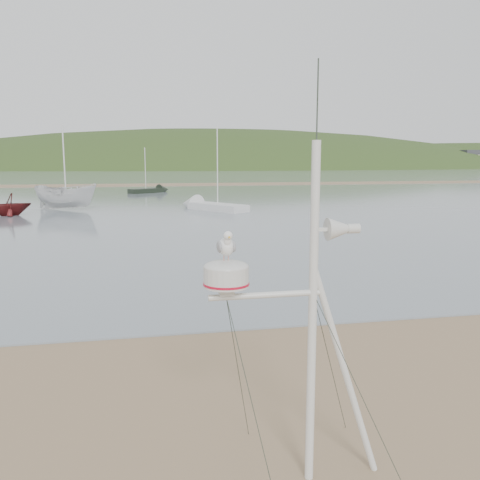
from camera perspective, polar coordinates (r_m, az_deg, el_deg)
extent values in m
plane|color=#7E6448|center=(7.53, -16.44, -21.08)|extent=(560.00, 560.00, 0.00)
cube|color=slate|center=(138.55, -11.83, 7.28)|extent=(560.00, 256.00, 0.04)
cube|color=#7E6448|center=(76.59, -12.04, 6.07)|extent=(560.00, 7.00, 0.07)
ellipsoid|color=#253A17|center=(246.03, -2.20, 2.99)|extent=(400.00, 180.00, 80.00)
ellipsoid|color=#253A17|center=(301.38, 25.17, 4.51)|extent=(300.00, 135.00, 56.00)
cube|color=white|center=(205.80, -21.97, 8.43)|extent=(8.40, 6.30, 8.00)
cube|color=white|center=(202.78, -14.65, 8.79)|extent=(8.40, 6.30, 8.00)
cube|color=white|center=(203.08, -7.22, 9.01)|extent=(8.40, 6.30, 8.00)
cube|color=white|center=(206.67, 0.08, 9.08)|extent=(8.40, 6.30, 8.00)
cube|color=white|center=(213.39, 7.02, 9.01)|extent=(8.40, 6.30, 8.00)
cube|color=white|center=(222.96, 13.45, 8.83)|extent=(8.40, 6.30, 8.00)
cube|color=white|center=(235.02, 19.28, 8.57)|extent=(8.40, 6.30, 8.00)
cube|color=white|center=(249.23, 24.48, 8.27)|extent=(8.40, 6.30, 8.00)
cylinder|color=silver|center=(5.83, 8.14, -8.65)|extent=(0.10, 0.10, 3.94)
cylinder|color=silver|center=(6.22, 11.74, -14.38)|extent=(0.91, 0.08, 2.58)
cylinder|color=silver|center=(5.60, 2.94, -6.18)|extent=(1.28, 0.07, 0.07)
cylinder|color=#2D382D|center=(5.60, 8.69, 15.07)|extent=(0.02, 0.02, 0.89)
cube|color=silver|center=(5.49, -1.55, -5.69)|extent=(0.16, 0.16, 0.09)
cylinder|color=silver|center=(5.45, -1.56, -4.14)|extent=(0.49, 0.49, 0.22)
cylinder|color=red|center=(5.47, -1.56, -4.89)|extent=(0.50, 0.50, 0.02)
ellipsoid|color=silver|center=(5.43, -1.57, -3.02)|extent=(0.49, 0.49, 0.14)
cone|color=silver|center=(5.71, 10.96, 1.22)|extent=(0.26, 0.26, 0.26)
cylinder|color=silver|center=(5.78, 12.59, 1.26)|extent=(0.14, 0.11, 0.11)
cube|color=silver|center=(5.65, 9.30, 1.18)|extent=(0.20, 0.04, 0.04)
cylinder|color=tan|center=(5.40, -1.83, -1.96)|extent=(0.01, 0.01, 0.07)
cylinder|color=tan|center=(5.41, -1.31, -1.94)|extent=(0.01, 0.01, 0.07)
ellipsoid|color=white|center=(5.39, -1.58, -0.77)|extent=(0.17, 0.27, 0.20)
ellipsoid|color=gray|center=(5.37, -2.33, -0.76)|extent=(0.05, 0.21, 0.13)
ellipsoid|color=gray|center=(5.39, -0.79, -0.71)|extent=(0.05, 0.21, 0.13)
cone|color=white|center=(5.52, -1.82, -0.74)|extent=(0.09, 0.08, 0.09)
ellipsoid|color=white|center=(5.28, -1.40, -0.05)|extent=(0.08, 0.08, 0.12)
sphere|color=white|center=(5.25, -1.35, 0.49)|extent=(0.09, 0.09, 0.09)
cone|color=gold|center=(5.20, -1.26, 0.36)|extent=(0.02, 0.05, 0.02)
imported|color=#581415|center=(37.31, -24.57, 4.69)|extent=(2.41, 2.84, 2.82)
imported|color=silver|center=(40.13, -19.07, 6.89)|extent=(2.59, 2.57, 5.11)
cube|color=silver|center=(37.42, -2.52, 3.72)|extent=(4.14, 5.13, 0.50)
cone|color=silver|center=(39.87, -5.66, 4.01)|extent=(2.33, 2.37, 1.62)
cylinder|color=silver|center=(37.26, -2.55, 8.38)|extent=(0.08, 0.08, 5.58)
cube|color=black|center=(58.26, -10.52, 5.47)|extent=(4.06, 3.56, 0.50)
cone|color=black|center=(59.93, -8.55, 5.61)|extent=(1.94, 1.92, 1.32)
cylinder|color=silver|center=(58.16, -10.59, 7.94)|extent=(0.08, 0.08, 4.53)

